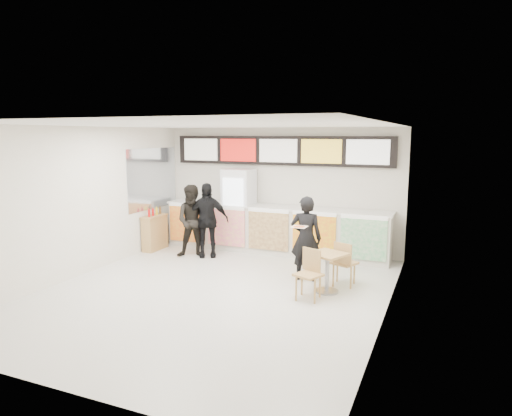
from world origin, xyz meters
The scene contains 15 objects.
floor centered at (0.00, 0.00, 0.00)m, with size 7.00×7.00×0.00m, color beige.
ceiling centered at (0.00, 0.00, 3.00)m, with size 7.00×7.00×0.00m, color white.
wall_back centered at (0.00, 3.50, 1.50)m, with size 6.00×6.00×0.00m, color silver.
wall_left centered at (-3.00, 0.00, 1.50)m, with size 7.00×7.00×0.00m, color silver.
wall_right centered at (3.00, 0.00, 1.50)m, with size 7.00×7.00×0.00m, color silver.
service_counter centered at (0.00, 3.09, 0.57)m, with size 5.56×0.77×1.14m.
menu_board centered at (0.00, 3.41, 2.45)m, with size 5.50×0.14×0.70m.
drinks_fridge centered at (-0.93, 3.11, 1.00)m, with size 0.70×0.67×2.00m.
mirror_panel centered at (-2.99, 2.45, 1.75)m, with size 0.01×2.00×1.50m, color #B2B7BF.
customer_main centered at (1.32, 1.37, 0.83)m, with size 0.61×0.40×1.67m, color black.
customer_left centered at (-1.58, 2.00, 0.85)m, with size 0.82×0.64×1.70m, color black.
customer_mid centered at (-1.32, 2.16, 0.87)m, with size 1.02×0.42×1.74m, color black.
pizza_slice centered at (1.32, 0.92, 1.16)m, with size 0.36×0.36×0.02m.
cafe_table centered at (1.88, 0.84, 0.50)m, with size 0.95×1.52×0.86m.
condiment_ledge centered at (-2.82, 2.21, 0.44)m, with size 0.31×0.77×1.03m.
Camera 1 is at (3.78, -7.00, 2.84)m, focal length 32.00 mm.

